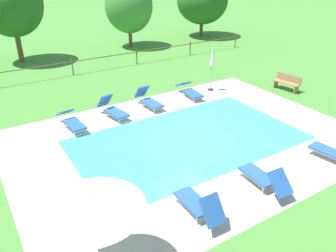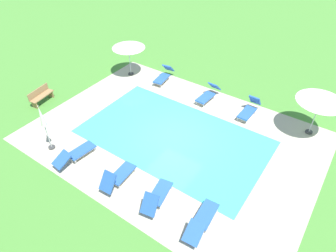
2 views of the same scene
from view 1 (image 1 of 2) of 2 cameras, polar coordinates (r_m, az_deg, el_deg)
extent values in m
plane|color=#478433|center=(14.00, 3.41, -2.32)|extent=(160.00, 160.00, 0.00)
cube|color=#B2A893|center=(13.99, 3.41, -2.31)|extent=(13.93, 10.12, 0.01)
cube|color=#42CCD6|center=(13.99, 3.41, -2.30)|extent=(9.22, 5.41, 0.01)
cube|color=#C0B59F|center=(16.12, -2.39, 1.83)|extent=(9.70, 0.24, 0.01)
cube|color=#C0B59F|center=(12.16, 11.18, -7.71)|extent=(9.70, 0.24, 0.01)
cube|color=#C0B59F|center=(16.92, 16.62, 1.93)|extent=(0.24, 5.41, 0.01)
cube|color=#C0B59F|center=(12.25, -15.17, -7.92)|extent=(0.24, 5.41, 0.01)
cube|color=#2856A8|center=(17.97, 4.18, 5.52)|extent=(0.73, 1.36, 0.07)
cube|color=#2856A8|center=(18.74, 2.62, 7.07)|extent=(0.68, 0.84, 0.43)
cube|color=silver|center=(17.99, 4.17, 5.36)|extent=(0.70, 1.33, 0.04)
cylinder|color=silver|center=(17.72, 5.77, 4.53)|extent=(0.04, 0.04, 0.28)
cylinder|color=silver|center=(17.47, 4.34, 4.27)|extent=(0.04, 0.04, 0.28)
cylinder|color=silver|center=(18.59, 3.99, 5.69)|extent=(0.04, 0.04, 0.28)
cylinder|color=silver|center=(18.36, 2.61, 5.45)|extent=(0.04, 0.04, 0.28)
cube|color=#2856A8|center=(13.92, 25.28, -3.78)|extent=(0.77, 1.37, 0.07)
cube|color=silver|center=(13.94, 25.24, -3.97)|extent=(0.74, 1.34, 0.04)
cylinder|color=silver|center=(13.98, 22.69, -3.93)|extent=(0.04, 0.04, 0.28)
cylinder|color=silver|center=(14.39, 23.68, -3.23)|extent=(0.04, 0.04, 0.28)
cube|color=#2856A8|center=(15.81, -8.66, 2.23)|extent=(0.83, 1.39, 0.07)
cube|color=#2856A8|center=(16.39, -10.56, 4.23)|extent=(0.70, 0.68, 0.70)
cube|color=silver|center=(15.83, -8.64, 2.05)|extent=(0.79, 1.36, 0.04)
cylinder|color=silver|center=(15.59, -6.69, 1.30)|extent=(0.04, 0.04, 0.28)
cylinder|color=silver|center=(15.33, -8.22, 0.74)|extent=(0.04, 0.04, 0.28)
cylinder|color=silver|center=(16.43, -8.99, 2.51)|extent=(0.04, 0.04, 0.28)
cylinder|color=silver|center=(16.18, -10.47, 1.99)|extent=(0.04, 0.04, 0.28)
cube|color=#2856A8|center=(10.24, 4.27, -12.51)|extent=(0.64, 1.32, 0.07)
cube|color=#2856A8|center=(9.48, 7.52, -13.85)|extent=(0.62, 0.58, 0.71)
cube|color=silver|center=(10.27, 4.26, -12.75)|extent=(0.61, 1.29, 0.04)
cylinder|color=silver|center=(10.59, 1.35, -12.09)|extent=(0.04, 0.04, 0.28)
cylinder|color=silver|center=(10.81, 3.69, -11.21)|extent=(0.04, 0.04, 0.28)
cylinder|color=silver|center=(9.90, 4.85, -15.50)|extent=(0.04, 0.04, 0.28)
cylinder|color=silver|center=(10.14, 7.29, -14.45)|extent=(0.04, 0.04, 0.28)
cube|color=#2856A8|center=(16.68, -2.74, 3.85)|extent=(0.69, 1.34, 0.07)
cube|color=#2856A8|center=(17.27, -4.43, 5.80)|extent=(0.64, 0.61, 0.71)
cube|color=silver|center=(16.70, -2.73, 3.68)|extent=(0.65, 1.31, 0.04)
cylinder|color=silver|center=(16.46, -0.92, 2.89)|extent=(0.04, 0.04, 0.28)
cylinder|color=silver|center=(16.19, -2.40, 2.46)|extent=(0.04, 0.04, 0.28)
cylinder|color=silver|center=(17.30, -3.03, 4.08)|extent=(0.04, 0.04, 0.28)
cylinder|color=silver|center=(17.05, -4.47, 3.69)|extent=(0.04, 0.04, 0.28)
cube|color=#2856A8|center=(11.67, 14.79, -7.93)|extent=(0.67, 1.33, 0.07)
cube|color=#2856A8|center=(10.99, 18.33, -9.02)|extent=(0.64, 0.69, 0.63)
cube|color=silver|center=(11.70, 14.76, -8.15)|extent=(0.64, 1.30, 0.04)
cylinder|color=silver|center=(11.94, 12.00, -7.72)|extent=(0.04, 0.04, 0.28)
cylinder|color=silver|center=(12.24, 13.84, -7.01)|extent=(0.04, 0.04, 0.28)
cylinder|color=silver|center=(11.31, 15.62, -10.39)|extent=(0.04, 0.04, 0.28)
cylinder|color=silver|center=(11.62, 17.47, -9.55)|extent=(0.04, 0.04, 0.28)
cube|color=#2856A8|center=(15.08, -15.41, 0.29)|extent=(0.70, 1.34, 0.07)
cube|color=#2856A8|center=(15.89, -16.90, 2.22)|extent=(0.66, 0.82, 0.44)
cube|color=silver|center=(15.10, -15.38, 0.10)|extent=(0.67, 1.31, 0.04)
cylinder|color=silver|center=(14.77, -13.60, -0.82)|extent=(0.04, 0.04, 0.28)
cylinder|color=silver|center=(14.61, -15.41, -1.36)|extent=(0.04, 0.04, 0.28)
cylinder|color=silver|center=(15.70, -15.25, 0.68)|extent=(0.04, 0.04, 0.28)
cylinder|color=silver|center=(15.56, -16.97, 0.19)|extent=(0.04, 0.04, 0.28)
cylinder|color=#B2B5B7|center=(8.16, -11.82, -17.86)|extent=(0.04, 0.04, 2.23)
cone|color=white|center=(7.52, -12.53, -12.46)|extent=(2.31, 2.31, 0.30)
sphere|color=white|center=(7.42, -12.65, -11.50)|extent=(0.06, 0.06, 0.06)
cylinder|color=#383838|center=(19.37, 7.13, 6.10)|extent=(0.32, 0.32, 0.08)
cylinder|color=#B2B5B7|center=(19.14, 7.25, 8.01)|extent=(0.04, 0.04, 1.44)
cone|color=white|center=(18.79, 7.46, 11.58)|extent=(0.26, 0.26, 1.03)
sphere|color=white|center=(18.66, 7.56, 13.17)|extent=(0.05, 0.05, 0.05)
cube|color=#937047|center=(20.20, 19.24, 6.88)|extent=(0.67, 1.55, 0.06)
cube|color=#937047|center=(20.29, 19.63, 7.60)|extent=(0.28, 1.49, 0.40)
cube|color=#937047|center=(19.99, 20.68, 5.72)|extent=(0.40, 0.12, 0.41)
cube|color=#937047|center=(20.57, 17.63, 6.77)|extent=(0.40, 0.12, 0.41)
cylinder|color=brown|center=(22.50, -15.75, 9.54)|extent=(0.08, 0.08, 1.05)
cylinder|color=brown|center=(24.10, -5.28, 11.52)|extent=(0.08, 0.08, 1.05)
cylinder|color=brown|center=(26.40, 3.73, 12.91)|extent=(0.08, 0.08, 1.05)
cylinder|color=brown|center=(29.23, 11.22, 13.82)|extent=(0.08, 0.08, 1.05)
cube|color=brown|center=(23.12, -10.41, 11.38)|extent=(22.73, 0.05, 0.05)
cylinder|color=brown|center=(33.03, 5.60, 16.14)|extent=(0.31, 0.31, 1.63)
ellipsoid|color=#235B1E|center=(32.69, 5.80, 20.24)|extent=(4.58, 4.58, 4.16)
cylinder|color=brown|center=(26.52, -23.71, 12.24)|extent=(0.36, 0.36, 2.31)
ellipsoid|color=#235B1E|center=(26.08, -24.87, 18.12)|extent=(4.14, 4.14, 4.33)
cylinder|color=brown|center=(29.07, -6.34, 14.68)|extent=(0.30, 0.30, 1.64)
ellipsoid|color=#3D7F33|center=(28.67, -6.59, 19.35)|extent=(3.78, 3.78, 4.18)
camera|label=2|loc=(19.69, -34.89, 32.25)|focal=31.96mm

